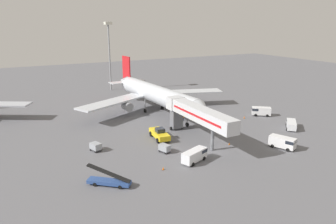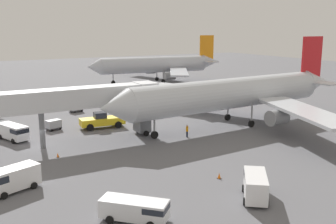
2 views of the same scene
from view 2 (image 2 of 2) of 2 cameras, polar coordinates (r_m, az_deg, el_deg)
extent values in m
plane|color=slate|center=(55.13, -18.06, -4.87)|extent=(300.00, 300.00, 0.00)
cylinder|color=silver|center=(63.75, 8.89, 2.63)|extent=(7.32, 36.39, 4.83)
cone|color=silver|center=(52.50, -7.69, 0.66)|extent=(5.02, 4.60, 4.73)
cone|color=silver|center=(79.58, 20.42, 4.13)|extent=(5.04, 6.96, 4.59)
cube|color=red|center=(77.81, 19.93, 7.32)|extent=(0.72, 5.24, 7.73)
cube|color=silver|center=(76.15, 21.23, 3.93)|extent=(6.04, 4.20, 0.24)
cube|color=silver|center=(79.61, 17.84, 4.49)|extent=(6.04, 4.20, 0.24)
cube|color=silver|center=(58.18, 18.92, 0.13)|extent=(21.48, 11.44, 0.44)
cube|color=silver|center=(74.79, 4.42, 3.27)|extent=(21.06, 13.85, 0.44)
cylinder|color=gray|center=(59.67, 15.37, -0.76)|extent=(2.49, 3.13, 2.29)
cylinder|color=gray|center=(71.48, 5.32, 1.69)|extent=(2.49, 3.13, 2.29)
cylinder|color=gray|center=(56.02, -1.97, -1.72)|extent=(0.28, 0.28, 3.21)
cylinder|color=black|center=(56.42, -1.95, -3.30)|extent=(0.43, 1.12, 1.10)
cylinder|color=gray|center=(63.84, 11.91, -0.27)|extent=(0.28, 0.28, 3.21)
cylinder|color=black|center=(64.19, 11.85, -1.66)|extent=(0.43, 1.12, 1.10)
cylinder|color=gray|center=(67.76, 8.59, 0.57)|extent=(0.28, 0.28, 3.21)
cylinder|color=black|center=(68.09, 8.55, -0.76)|extent=(0.43, 1.12, 1.10)
cube|color=silver|center=(54.30, -13.63, 1.93)|extent=(3.10, 20.53, 2.70)
cube|color=red|center=(55.75, -14.06, 2.16)|extent=(0.13, 17.23, 0.44)
cube|color=silver|center=(58.09, -3.27, 2.89)|extent=(3.46, 2.82, 2.84)
cube|color=#232833|center=(58.62, -2.13, 3.23)|extent=(3.30, 0.26, 0.90)
cube|color=slate|center=(58.51, -3.76, -0.64)|extent=(2.56, 1.81, 4.51)
cylinder|color=black|center=(60.30, -4.31, -2.47)|extent=(0.30, 0.80, 0.80)
cylinder|color=black|center=(57.81, -3.12, -3.09)|extent=(0.30, 0.80, 0.80)
cylinder|color=slate|center=(54.16, -17.61, -2.44)|extent=(0.70, 0.70, 4.91)
cube|color=yellow|center=(63.13, -9.40, -1.29)|extent=(3.15, 7.08, 1.09)
cube|color=#232833|center=(62.83, -9.74, -0.43)|extent=(1.90, 1.97, 0.90)
cylinder|color=black|center=(61.67, -11.13, -2.19)|extent=(0.51, 1.14, 1.10)
cylinder|color=black|center=(63.89, -11.58, -1.72)|extent=(0.51, 1.14, 1.10)
cylinder|color=black|center=(62.72, -7.15, -1.82)|extent=(0.51, 1.14, 1.10)
cylinder|color=black|center=(64.90, -7.74, -1.36)|extent=(0.51, 1.14, 1.10)
cylinder|color=black|center=(76.76, -22.67, -0.31)|extent=(0.60, 0.55, 0.60)
cube|color=white|center=(41.34, -21.37, -8.84)|extent=(3.67, 5.36, 2.05)
cylinder|color=black|center=(40.23, -22.51, -11.01)|extent=(0.58, 0.76, 0.68)
cylinder|color=black|center=(41.63, -18.74, -9.93)|extent=(0.58, 0.76, 0.68)
cylinder|color=black|center=(43.16, -20.11, -9.24)|extent=(0.58, 0.76, 0.68)
cube|color=white|center=(59.68, -21.39, -2.60)|extent=(5.72, 3.69, 1.91)
cube|color=#1E232D|center=(58.02, -20.53, -2.51)|extent=(2.30, 2.40, 0.61)
cylinder|color=black|center=(58.91, -19.76, -3.57)|extent=(0.76, 0.56, 0.68)
cylinder|color=black|center=(58.06, -21.28, -3.91)|extent=(0.76, 0.56, 0.68)
cylinder|color=black|center=(61.74, -21.36, -2.99)|extent=(0.76, 0.56, 0.68)
cylinder|color=black|center=(60.93, -22.84, -3.30)|extent=(0.76, 0.56, 0.68)
cube|color=white|center=(37.83, 12.43, -10.24)|extent=(5.03, 4.53, 2.03)
cube|color=#1E232D|center=(39.20, 12.30, -8.72)|extent=(2.44, 2.52, 0.65)
cylinder|color=black|center=(39.52, 10.85, -10.68)|extent=(0.75, 0.70, 0.68)
cylinder|color=black|center=(39.66, 13.60, -10.73)|extent=(0.75, 0.70, 0.68)
cylinder|color=black|center=(36.76, 11.02, -12.48)|extent=(0.75, 0.70, 0.68)
cylinder|color=black|center=(36.91, 13.99, -12.53)|extent=(0.75, 0.70, 0.68)
cube|color=white|center=(33.27, -4.88, -13.66)|extent=(5.32, 5.28, 1.54)
cube|color=#1E232D|center=(32.56, -1.70, -13.57)|extent=(2.66, 2.66, 0.49)
cylinder|color=black|center=(33.87, -1.47, -14.48)|extent=(0.73, 0.73, 0.68)
cylinder|color=black|center=(34.95, -7.01, -13.69)|extent=(0.73, 0.73, 0.68)
cylinder|color=black|center=(33.42, -8.30, -15.00)|extent=(0.73, 0.73, 0.68)
cube|color=#38383D|center=(63.65, -16.08, -2.24)|extent=(1.94, 2.47, 0.22)
cube|color=#999EA5|center=(63.48, -16.11, -1.63)|extent=(1.94, 2.47, 1.17)
cylinder|color=black|center=(62.79, -16.35, -2.55)|extent=(0.23, 0.38, 0.36)
cylinder|color=black|center=(63.78, -16.93, -2.36)|extent=(0.23, 0.38, 0.36)
cylinder|color=black|center=(63.57, -15.21, -2.31)|extent=(0.23, 0.38, 0.36)
cylinder|color=black|center=(64.56, -15.80, -2.13)|extent=(0.23, 0.38, 0.36)
cube|color=#38383D|center=(76.26, -13.05, 0.24)|extent=(2.11, 2.54, 0.22)
cube|color=#999EA5|center=(76.12, -13.07, 0.76)|extent=(2.11, 2.54, 1.19)
cylinder|color=black|center=(75.30, -13.22, 0.00)|extent=(0.23, 0.38, 0.36)
cylinder|color=black|center=(76.41, -13.81, 0.14)|extent=(0.23, 0.38, 0.36)
cylinder|color=black|center=(76.16, -12.28, 0.18)|extent=(0.23, 0.38, 0.36)
cylinder|color=black|center=(77.26, -12.87, 0.31)|extent=(0.23, 0.38, 0.36)
cylinder|color=#1E2333|center=(57.27, 2.75, -3.19)|extent=(0.29, 0.29, 0.87)
cylinder|color=orange|center=(57.07, 2.76, -2.44)|extent=(0.39, 0.39, 0.69)
sphere|color=tan|center=(56.96, 2.76, -1.98)|extent=(0.24, 0.24, 0.24)
cube|color=black|center=(42.44, 7.35, -9.41)|extent=(0.39, 0.39, 0.03)
cone|color=orange|center=(42.34, 7.36, -9.04)|extent=(0.33, 0.33, 0.57)
cube|color=black|center=(50.47, -15.51, -6.25)|extent=(0.34, 0.34, 0.03)
cone|color=orange|center=(50.39, -15.52, -5.96)|extent=(0.29, 0.29, 0.51)
cube|color=black|center=(66.19, -22.42, -2.40)|extent=(0.38, 0.38, 0.03)
cone|color=orange|center=(66.12, -22.44, -2.15)|extent=(0.32, 0.32, 0.55)
cylinder|color=#B7BCC6|center=(114.45, -2.04, 6.80)|extent=(8.60, 31.15, 4.53)
cone|color=#B7BCC6|center=(109.84, -10.58, 6.39)|extent=(4.89, 4.21, 4.44)
cone|color=#B7BCC6|center=(121.79, 6.12, 7.22)|extent=(5.02, 6.20, 4.31)
cube|color=orange|center=(120.86, 5.57, 9.19)|extent=(0.95, 4.47, 7.25)
cube|color=#B7BCC6|center=(118.53, 5.96, 7.20)|extent=(5.82, 3.94, 0.24)
cube|color=#B7BCC6|center=(123.35, 4.78, 7.41)|extent=(5.82, 3.94, 0.24)
cube|color=#B7BCC6|center=(105.16, 1.56, 5.79)|extent=(19.48, 13.71, 0.44)
cube|color=#B7BCC6|center=(126.12, -2.54, 6.82)|extent=(20.36, 9.25, 0.44)
cylinder|color=gray|center=(107.95, 0.26, 5.22)|extent=(2.55, 3.11, 2.19)
cylinder|color=gray|center=(122.68, -2.54, 6.03)|extent=(2.55, 3.11, 2.19)
cylinder|color=gray|center=(111.29, -7.89, 5.03)|extent=(0.28, 0.28, 3.15)
cylinder|color=black|center=(111.49, -7.86, 4.23)|extent=(0.49, 1.14, 1.10)
cylinder|color=gray|center=(112.97, -0.70, 5.24)|extent=(0.28, 0.28, 3.15)
cylinder|color=black|center=(113.17, -0.69, 4.45)|extent=(0.49, 1.14, 1.10)
cylinder|color=gray|center=(117.81, -1.61, 5.52)|extent=(0.28, 0.28, 3.15)
cylinder|color=black|center=(118.00, -1.61, 4.76)|extent=(0.49, 1.14, 1.10)
camera|label=1|loc=(94.11, -53.93, 12.54)|focal=33.81mm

